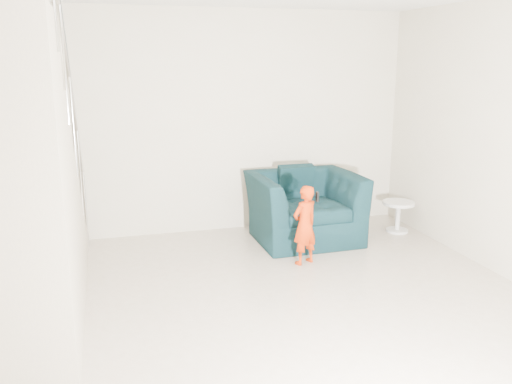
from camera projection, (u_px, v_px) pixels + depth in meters
floor at (279, 331)px, 4.33m from camera, size 5.50×5.50×0.00m
back_wall at (209, 123)px, 6.57m from camera, size 5.00×0.00×5.00m
armchair at (305, 207)px, 6.43m from camera, size 1.25×1.10×0.80m
toddler at (305, 225)px, 5.66m from camera, size 0.36×0.31×0.85m
side_table at (398, 211)px, 6.75m from camera, size 0.39×0.39×0.39m
staircase at (6, 218)px, 4.08m from camera, size 1.02×3.03×3.62m
cushion at (295, 182)px, 6.68m from camera, size 0.45×0.21×0.44m
throw at (261, 202)px, 6.28m from camera, size 0.05×0.49×0.55m
phone at (317, 197)px, 5.55m from camera, size 0.02×0.05×0.10m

